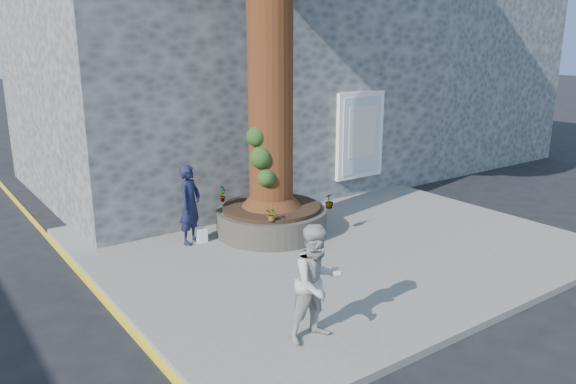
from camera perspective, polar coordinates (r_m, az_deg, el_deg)
ground at (r=9.96m, az=1.00°, el=-8.80°), size 120.00×120.00×0.00m
pavement at (r=11.53m, az=4.03°, el=-5.09°), size 9.00×8.00×0.12m
yellow_line at (r=9.54m, az=-17.96°, el=-10.73°), size 0.10×30.00×0.01m
stone_shop at (r=16.55m, az=-7.06°, el=12.02°), size 10.30×8.30×6.30m
neighbour_shop at (r=21.57m, az=12.34°, el=12.10°), size 6.00×8.00×6.00m
planter at (r=11.77m, az=-1.68°, el=-2.80°), size 2.30×2.30×0.60m
man at (r=11.22m, az=-9.92°, el=-1.24°), size 0.70×0.64×1.60m
woman at (r=7.56m, az=2.95°, el=-9.21°), size 0.81×0.64×1.63m
shopping_bag at (r=11.42m, az=-8.73°, el=-4.37°), size 0.21×0.14×0.28m
plant_a at (r=11.98m, az=-6.70°, el=-0.09°), size 0.24×0.23×0.38m
plant_b at (r=12.77m, az=-0.67°, el=0.89°), size 0.22×0.22×0.34m
plant_c at (r=11.48m, az=4.21°, el=-0.90°), size 0.18×0.18×0.31m
plant_d at (r=10.67m, az=-1.63°, el=-2.26°), size 0.26×0.28×0.26m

